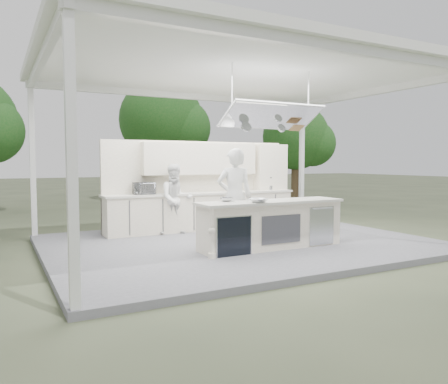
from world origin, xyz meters
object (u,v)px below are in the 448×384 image
head_chef (234,197)px  sous_chef (176,199)px  back_counter (203,211)px  demo_island (270,224)px

head_chef → sous_chef: (-0.57, 1.84, -0.16)m
back_counter → demo_island: bearing=-86.4°
back_counter → head_chef: bearing=-97.9°
head_chef → back_counter: bearing=-78.9°
head_chef → sous_chef: head_chef is taller
head_chef → sous_chef: bearing=-53.7°
sous_chef → head_chef: bearing=-68.7°
back_counter → sous_chef: (-0.88, -0.35, 0.36)m
back_counter → sous_chef: 1.01m
demo_island → back_counter: bearing=93.6°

